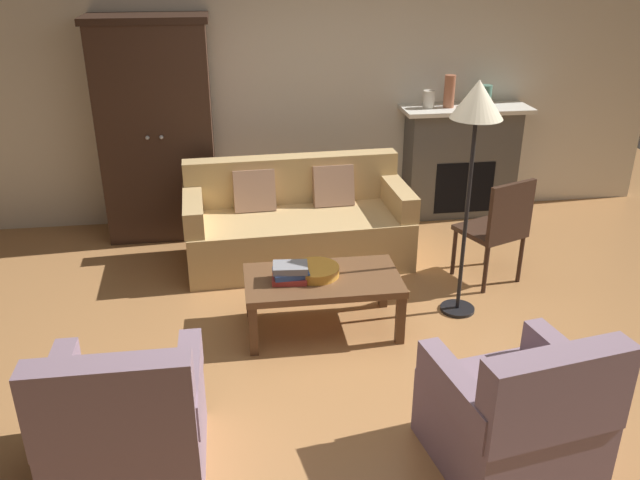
% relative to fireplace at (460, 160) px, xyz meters
% --- Properties ---
extents(ground_plane, '(9.60, 9.60, 0.00)m').
position_rel_fireplace_xyz_m(ground_plane, '(-1.55, -2.30, -0.57)').
color(ground_plane, '#B27A47').
extents(back_wall, '(7.20, 0.10, 2.80)m').
position_rel_fireplace_xyz_m(back_wall, '(-1.55, 0.25, 0.83)').
color(back_wall, silver).
rests_on(back_wall, ground).
extents(fireplace, '(1.26, 0.48, 1.12)m').
position_rel_fireplace_xyz_m(fireplace, '(0.00, 0.00, 0.00)').
color(fireplace, '#4C4947').
rests_on(fireplace, ground).
extents(armoire, '(1.06, 0.57, 2.02)m').
position_rel_fireplace_xyz_m(armoire, '(-2.95, -0.08, 0.44)').
color(armoire, '#382319').
rests_on(armoire, ground).
extents(couch, '(1.95, 0.93, 0.86)m').
position_rel_fireplace_xyz_m(couch, '(-1.75, -0.84, -0.25)').
color(couch, tan).
rests_on(couch, ground).
extents(coffee_table, '(1.10, 0.60, 0.42)m').
position_rel_fireplace_xyz_m(coffee_table, '(-1.70, -2.05, -0.20)').
color(coffee_table, brown).
rests_on(coffee_table, ground).
extents(fruit_bowl, '(0.33, 0.33, 0.07)m').
position_rel_fireplace_xyz_m(fruit_bowl, '(-1.75, -2.01, -0.11)').
color(fruit_bowl, orange).
rests_on(fruit_bowl, coffee_table).
extents(book_stack, '(0.26, 0.19, 0.13)m').
position_rel_fireplace_xyz_m(book_stack, '(-1.93, -2.07, -0.09)').
color(book_stack, '#B73833').
rests_on(book_stack, coffee_table).
extents(mantel_vase_cream, '(0.11, 0.11, 0.17)m').
position_rel_fireplace_xyz_m(mantel_vase_cream, '(-0.38, -0.02, 0.63)').
color(mantel_vase_cream, beige).
rests_on(mantel_vase_cream, fireplace).
extents(mantel_vase_terracotta, '(0.10, 0.10, 0.31)m').
position_rel_fireplace_xyz_m(mantel_vase_terracotta, '(-0.18, -0.02, 0.70)').
color(mantel_vase_terracotta, '#A86042').
rests_on(mantel_vase_terracotta, fireplace).
extents(mantel_vase_jade, '(0.13, 0.13, 0.20)m').
position_rel_fireplace_xyz_m(mantel_vase_jade, '(0.18, -0.02, 0.65)').
color(mantel_vase_jade, slate).
rests_on(mantel_vase_jade, fireplace).
extents(armchair_near_left, '(0.78, 0.77, 0.88)m').
position_rel_fireplace_xyz_m(armchair_near_left, '(-2.91, -3.34, -0.25)').
color(armchair_near_left, gray).
rests_on(armchair_near_left, ground).
extents(armchair_near_right, '(0.89, 0.89, 0.88)m').
position_rel_fireplace_xyz_m(armchair_near_right, '(-0.90, -3.56, -0.25)').
color(armchair_near_right, gray).
rests_on(armchair_near_right, ground).
extents(side_chair_wooden, '(0.57, 0.57, 0.90)m').
position_rel_fireplace_xyz_m(side_chair_wooden, '(-0.20, -1.53, -0.06)').
color(side_chair_wooden, '#382319').
rests_on(side_chair_wooden, ground).
extents(floor_lamp, '(0.36, 0.36, 1.75)m').
position_rel_fireplace_xyz_m(floor_lamp, '(-0.64, -1.93, 0.95)').
color(floor_lamp, black).
rests_on(floor_lamp, ground).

